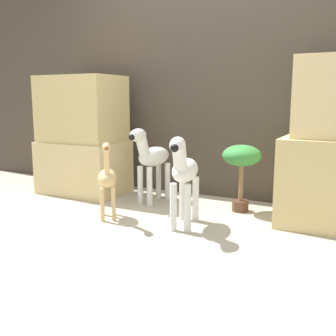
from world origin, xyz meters
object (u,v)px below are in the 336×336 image
object	(u,v)px
zebra_left	(151,158)
giraffe_figurine	(107,179)
zebra_right	(184,172)
potted_palm_front	(242,160)

from	to	relation	value
zebra_left	giraffe_figurine	bearing A→B (deg)	-96.61
zebra_right	potted_palm_front	world-z (taller)	zebra_right
zebra_left	giraffe_figurine	xyz separation A→B (m)	(-0.07, -0.58, -0.09)
zebra_left	potted_palm_front	xyz separation A→B (m)	(0.81, 0.11, 0.02)
zebra_left	potted_palm_front	size ratio (longest dim) A/B	1.22
zebra_left	giraffe_figurine	world-z (taller)	zebra_left
giraffe_figurine	zebra_right	bearing A→B (deg)	7.38
giraffe_figurine	potted_palm_front	size ratio (longest dim) A/B	1.11
zebra_right	giraffe_figurine	xyz separation A→B (m)	(-0.63, -0.08, -0.09)
zebra_right	potted_palm_front	bearing A→B (deg)	67.70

